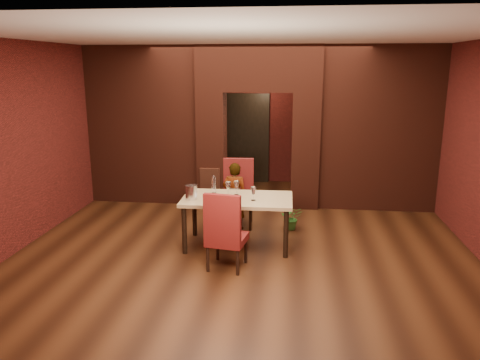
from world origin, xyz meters
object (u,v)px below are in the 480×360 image
object	(u,v)px
potted_plant	(291,218)
wine_glass_a	(228,189)
chair_far	(238,194)
wine_bucket	(191,192)
person_seated	(235,196)
wine_glass_b	(237,188)
dining_table	(237,222)
wine_glass_c	(253,194)
chair_near	(227,230)
water_bottle	(214,184)

from	to	relation	value
potted_plant	wine_glass_a	bearing A→B (deg)	-140.99
chair_far	wine_bucket	distance (m)	1.30
person_seated	wine_glass_a	xyz separation A→B (m)	(-0.01, -0.73, 0.32)
chair_far	wine_glass_a	bearing A→B (deg)	-97.12
potted_plant	wine_glass_b	bearing A→B (deg)	-139.77
dining_table	chair_far	bearing A→B (deg)	95.61
dining_table	chair_far	distance (m)	0.96
dining_table	potted_plant	bearing A→B (deg)	45.46
dining_table	chair_far	world-z (taller)	chair_far
dining_table	wine_glass_c	distance (m)	0.59
dining_table	potted_plant	distance (m)	1.24
chair_far	wine_glass_a	distance (m)	0.92
chair_near	water_bottle	xyz separation A→B (m)	(-0.37, 1.06, 0.38)
dining_table	potted_plant	xyz separation A→B (m)	(0.85, 0.89, -0.19)
dining_table	water_bottle	distance (m)	0.72
dining_table	chair_near	bearing A→B (deg)	-93.96
chair_far	potted_plant	distance (m)	1.03
person_seated	potted_plant	distance (m)	1.07
wine_glass_a	water_bottle	world-z (taller)	water_bottle
dining_table	wine_glass_c	xyz separation A→B (m)	(0.26, -0.13, 0.51)
water_bottle	potted_plant	size ratio (longest dim) A/B	0.70
chair_near	water_bottle	bearing A→B (deg)	-61.86
wine_bucket	person_seated	bearing A→B (deg)	61.26
chair_near	wine_bucket	distance (m)	0.97
person_seated	wine_bucket	distance (m)	1.18
dining_table	chair_near	world-z (taller)	chair_near
water_bottle	chair_far	bearing A→B (deg)	66.36
chair_far	potted_plant	xyz separation A→B (m)	(0.95, -0.05, -0.39)
chair_near	person_seated	distance (m)	1.64
wine_glass_a	water_bottle	size ratio (longest dim) A/B	0.79
wine_glass_a	water_bottle	distance (m)	0.30
chair_near	wine_glass_b	size ratio (longest dim) A/B	4.97
wine_bucket	water_bottle	xyz separation A→B (m)	(0.28, 0.42, 0.03)
chair_near	water_bottle	size ratio (longest dim) A/B	3.92
person_seated	wine_glass_a	distance (m)	0.80
person_seated	water_bottle	world-z (taller)	person_seated
water_bottle	potted_plant	distance (m)	1.60
chair_near	potted_plant	size ratio (longest dim) A/B	2.73
dining_table	person_seated	world-z (taller)	person_seated
chair_near	wine_bucket	xyz separation A→B (m)	(-0.65, 0.64, 0.35)
potted_plant	wine_bucket	bearing A→B (deg)	-145.12
wine_glass_c	potted_plant	world-z (taller)	wine_glass_c
wine_glass_b	water_bottle	world-z (taller)	water_bottle
dining_table	wine_bucket	distance (m)	0.88
dining_table	wine_glass_c	size ratio (longest dim) A/B	7.94
person_seated	water_bottle	bearing A→B (deg)	70.99
water_bottle	dining_table	bearing A→B (deg)	-29.63
dining_table	chair_far	size ratio (longest dim) A/B	1.43
chair_near	chair_far	bearing A→B (deg)	-78.98
wine_bucket	wine_glass_b	bearing A→B (deg)	26.52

